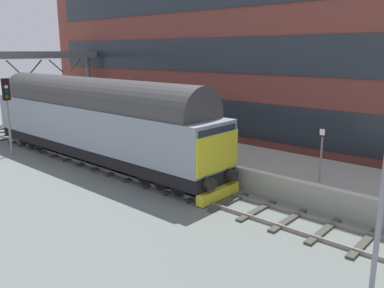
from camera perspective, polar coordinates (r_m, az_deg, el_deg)
ground_plane at (r=17.93m, az=-1.53°, el=-6.43°), size 140.00×140.00×0.00m
track_main at (r=17.91m, az=-1.53°, el=-6.26°), size 2.50×60.00×0.15m
station_platform at (r=20.42m, az=5.38°, el=-2.53°), size 4.00×44.00×1.01m
station_building at (r=25.83m, az=8.92°, el=16.37°), size 4.16×38.68×15.00m
diesel_locomotive at (r=22.13m, az=-13.97°, el=3.62°), size 2.74×17.49×4.68m
signal_post_mid at (r=25.43m, az=-25.13°, el=5.05°), size 0.44×0.22×4.52m
platform_number_sign at (r=16.07m, az=18.22°, el=-0.34°), size 0.10×0.44×2.19m
waiting_passenger at (r=22.84m, az=-7.45°, el=2.96°), size 0.41×0.50×1.64m
overhead_footbridge at (r=31.50m, az=-21.72°, el=11.14°), size 9.30×2.00×6.02m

